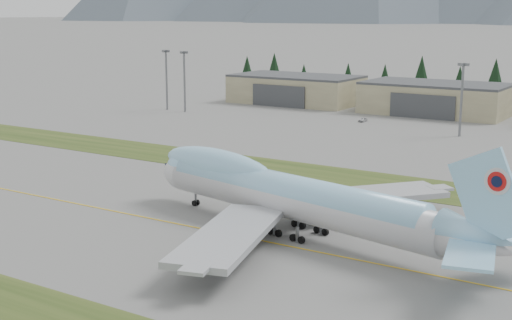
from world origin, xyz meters
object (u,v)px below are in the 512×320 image
Objects in this scene: boeing_747_freighter at (290,196)px; hangar_left at (296,89)px; hangar_center at (435,98)px; service_vehicle_a at (363,122)px.

boeing_747_freighter reaches higher than hangar_left.
boeing_747_freighter is 1.47× the size of hangar_center.
hangar_left is at bearing 131.20° from boeing_747_freighter.
boeing_747_freighter is 146.10m from hangar_center.
boeing_747_freighter is 17.91× the size of service_vehicle_a.
service_vehicle_a is at bearing -35.81° from hangar_left.
service_vehicle_a is at bearing 120.79° from boeing_747_freighter.
boeing_747_freighter reaches higher than hangar_center.
hangar_center is at bearing 69.28° from service_vehicle_a.
service_vehicle_a is (-13.45, -29.98, -5.39)m from hangar_center.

